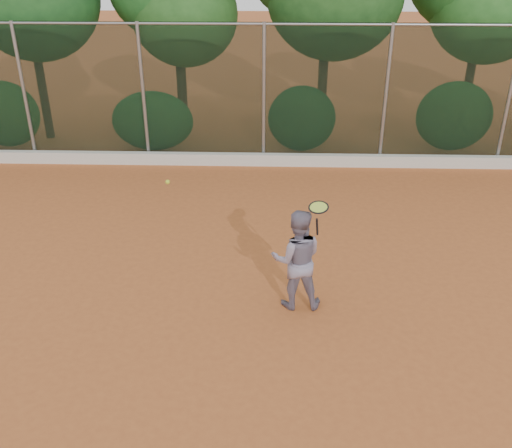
{
  "coord_description": "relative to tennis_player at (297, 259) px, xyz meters",
  "views": [
    {
      "loc": [
        0.26,
        -6.99,
        5.32
      ],
      "look_at": [
        0.0,
        1.0,
        1.25
      ],
      "focal_mm": 40.0,
      "sensor_mm": 36.0,
      "label": 1
    }
  ],
  "objects": [
    {
      "name": "ground",
      "position": [
        -0.64,
        -0.63,
        -0.83
      ],
      "size": [
        80.0,
        80.0,
        0.0
      ],
      "primitive_type": "plane",
      "color": "#B05929",
      "rests_on": "ground"
    },
    {
      "name": "concrete_curb",
      "position": [
        -0.64,
        6.19,
        -0.68
      ],
      "size": [
        24.0,
        0.2,
        0.3
      ],
      "primitive_type": "cube",
      "color": "beige",
      "rests_on": "ground"
    },
    {
      "name": "tennis_player",
      "position": [
        0.0,
        0.0,
        0.0
      ],
      "size": [
        0.83,
        0.65,
        1.67
      ],
      "primitive_type": "imported",
      "rotation": [
        0.0,
        0.0,
        3.17
      ],
      "color": "gray",
      "rests_on": "ground"
    },
    {
      "name": "chainlink_fence",
      "position": [
        -0.64,
        6.37,
        1.03
      ],
      "size": [
        24.09,
        0.09,
        3.5
      ],
      "color": "black",
      "rests_on": "ground"
    },
    {
      "name": "tennis_racket",
      "position": [
        0.28,
        -0.12,
        0.92
      ],
      "size": [
        0.39,
        0.39,
        0.55
      ],
      "color": "black",
      "rests_on": "ground"
    },
    {
      "name": "tennis_ball_in_flight",
      "position": [
        -2.01,
        0.42,
        1.09
      ],
      "size": [
        0.07,
        0.07,
        0.07
      ],
      "color": "#BACD2E",
      "rests_on": "ground"
    }
  ]
}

